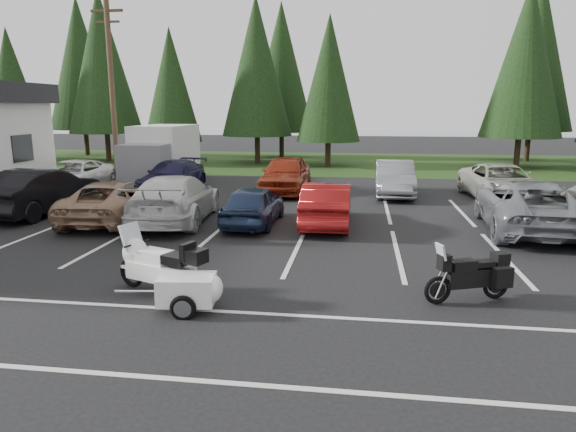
{
  "coord_description": "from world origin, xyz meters",
  "views": [
    {
      "loc": [
        2.17,
        -12.34,
        3.77
      ],
      "look_at": [
        0.48,
        -0.5,
        1.25
      ],
      "focal_mm": 32.0,
      "sensor_mm": 36.0,
      "label": 1
    }
  ],
  "objects_px": {
    "box_truck": "(158,155)",
    "car_near_6": "(529,206)",
    "car_near_1": "(42,191)",
    "car_far_2": "(286,174)",
    "car_near_2": "(114,201)",
    "car_near_5": "(327,204)",
    "car_near_4": "(253,205)",
    "adventure_motorcycle": "(468,271)",
    "car_near_3": "(175,199)",
    "car_far_1": "(173,176)",
    "cargo_trailer": "(187,293)",
    "touring_motorcycle": "(160,261)",
    "car_far_3": "(395,178)",
    "utility_pole": "(112,89)",
    "car_far_0": "(74,176)",
    "car_far_4": "(501,182)"
  },
  "relations": [
    {
      "from": "car_near_4",
      "to": "car_far_3",
      "type": "xyz_separation_m",
      "value": [
        4.93,
        6.57,
        0.09
      ]
    },
    {
      "from": "box_truck",
      "to": "car_near_2",
      "type": "distance_m",
      "value": 9.04
    },
    {
      "from": "car_far_0",
      "to": "car_far_4",
      "type": "distance_m",
      "value": 19.07
    },
    {
      "from": "box_truck",
      "to": "car_near_3",
      "type": "relative_size",
      "value": 1.02
    },
    {
      "from": "car_near_2",
      "to": "cargo_trailer",
      "type": "bearing_deg",
      "value": 119.74
    },
    {
      "from": "cargo_trailer",
      "to": "adventure_motorcycle",
      "type": "xyz_separation_m",
      "value": [
        5.33,
        1.25,
        0.27
      ]
    },
    {
      "from": "box_truck",
      "to": "car_near_1",
      "type": "relative_size",
      "value": 1.11
    },
    {
      "from": "car_near_2",
      "to": "car_near_5",
      "type": "distance_m",
      "value": 7.18
    },
    {
      "from": "car_near_1",
      "to": "car_near_4",
      "type": "bearing_deg",
      "value": 179.69
    },
    {
      "from": "utility_pole",
      "to": "car_far_0",
      "type": "xyz_separation_m",
      "value": [
        -1.08,
        -2.24,
        -4.0
      ]
    },
    {
      "from": "car_near_4",
      "to": "car_far_4",
      "type": "bearing_deg",
      "value": -145.75
    },
    {
      "from": "car_far_0",
      "to": "touring_motorcycle",
      "type": "height_order",
      "value": "touring_motorcycle"
    },
    {
      "from": "car_near_4",
      "to": "adventure_motorcycle",
      "type": "bearing_deg",
      "value": 133.5
    },
    {
      "from": "car_near_2",
      "to": "car_near_5",
      "type": "xyz_separation_m",
      "value": [
        7.17,
        0.4,
        0.01
      ]
    },
    {
      "from": "car_far_4",
      "to": "cargo_trailer",
      "type": "xyz_separation_m",
      "value": [
        -9.0,
        -13.44,
        -0.39
      ]
    },
    {
      "from": "car_near_4",
      "to": "touring_motorcycle",
      "type": "distance_m",
      "value": 6.6
    },
    {
      "from": "box_truck",
      "to": "adventure_motorcycle",
      "type": "bearing_deg",
      "value": -50.21
    },
    {
      "from": "car_far_4",
      "to": "adventure_motorcycle",
      "type": "height_order",
      "value": "car_far_4"
    },
    {
      "from": "car_far_1",
      "to": "cargo_trailer",
      "type": "distance_m",
      "value": 14.67
    },
    {
      "from": "car_near_2",
      "to": "adventure_motorcycle",
      "type": "xyz_separation_m",
      "value": [
        10.37,
        -6.0,
        -0.07
      ]
    },
    {
      "from": "car_near_4",
      "to": "adventure_motorcycle",
      "type": "distance_m",
      "value": 8.31
    },
    {
      "from": "car_far_4",
      "to": "cargo_trailer",
      "type": "distance_m",
      "value": 16.18
    },
    {
      "from": "box_truck",
      "to": "car_far_2",
      "type": "relative_size",
      "value": 1.14
    },
    {
      "from": "box_truck",
      "to": "car_near_4",
      "type": "bearing_deg",
      "value": -52.19
    },
    {
      "from": "utility_pole",
      "to": "cargo_trailer",
      "type": "height_order",
      "value": "utility_pole"
    },
    {
      "from": "car_near_6",
      "to": "adventure_motorcycle",
      "type": "relative_size",
      "value": 2.81
    },
    {
      "from": "car_far_1",
      "to": "car_near_4",
      "type": "bearing_deg",
      "value": -48.06
    },
    {
      "from": "car_near_3",
      "to": "car_far_2",
      "type": "distance_m",
      "value": 7.15
    },
    {
      "from": "car_near_1",
      "to": "car_far_3",
      "type": "bearing_deg",
      "value": -150.87
    },
    {
      "from": "cargo_trailer",
      "to": "box_truck",
      "type": "bearing_deg",
      "value": 106.56
    },
    {
      "from": "car_near_3",
      "to": "touring_motorcycle",
      "type": "distance_m",
      "value": 6.98
    },
    {
      "from": "utility_pole",
      "to": "car_far_1",
      "type": "height_order",
      "value": "utility_pole"
    },
    {
      "from": "car_near_2",
      "to": "car_far_0",
      "type": "bearing_deg",
      "value": -55.33
    },
    {
      "from": "touring_motorcycle",
      "to": "adventure_motorcycle",
      "type": "xyz_separation_m",
      "value": [
        6.17,
        0.44,
        -0.09
      ]
    },
    {
      "from": "car_far_1",
      "to": "car_far_4",
      "type": "height_order",
      "value": "car_far_4"
    },
    {
      "from": "box_truck",
      "to": "car_near_3",
      "type": "height_order",
      "value": "box_truck"
    },
    {
      "from": "car_near_2",
      "to": "car_near_5",
      "type": "height_order",
      "value": "car_near_5"
    },
    {
      "from": "touring_motorcycle",
      "to": "box_truck",
      "type": "bearing_deg",
      "value": 133.33
    },
    {
      "from": "box_truck",
      "to": "car_near_6",
      "type": "xyz_separation_m",
      "value": [
        15.37,
        -8.31,
        -0.65
      ]
    },
    {
      "from": "car_near_6",
      "to": "adventure_motorcycle",
      "type": "distance_m",
      "value": 7.16
    },
    {
      "from": "car_near_1",
      "to": "car_near_5",
      "type": "distance_m",
      "value": 10.35
    },
    {
      "from": "box_truck",
      "to": "car_near_6",
      "type": "height_order",
      "value": "box_truck"
    },
    {
      "from": "car_far_2",
      "to": "car_far_3",
      "type": "xyz_separation_m",
      "value": [
        4.84,
        -0.09,
        -0.08
      ]
    },
    {
      "from": "box_truck",
      "to": "car_near_2",
      "type": "xyz_separation_m",
      "value": [
        1.95,
        -8.79,
        -0.75
      ]
    },
    {
      "from": "utility_pole",
      "to": "car_near_1",
      "type": "bearing_deg",
      "value": -84.07
    },
    {
      "from": "car_near_2",
      "to": "car_far_0",
      "type": "height_order",
      "value": "car_near_2"
    },
    {
      "from": "utility_pole",
      "to": "car_far_4",
      "type": "bearing_deg",
      "value": -6.67
    },
    {
      "from": "car_far_1",
      "to": "car_near_6",
      "type": "bearing_deg",
      "value": -20.54
    },
    {
      "from": "car_near_1",
      "to": "car_far_2",
      "type": "bearing_deg",
      "value": -138.79
    },
    {
      "from": "car_near_5",
      "to": "adventure_motorcycle",
      "type": "distance_m",
      "value": 7.16
    }
  ]
}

